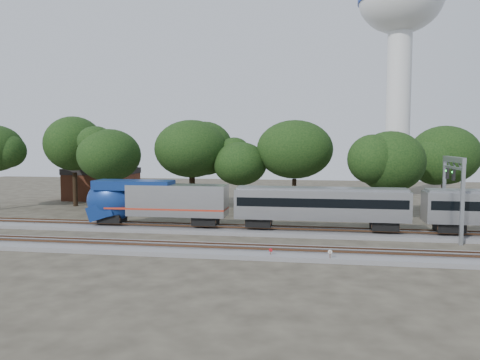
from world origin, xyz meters
name	(u,v)px	position (x,y,z in m)	size (l,w,h in m)	color
ground	(209,242)	(0.00, 0.00, 0.00)	(160.00, 160.00, 0.00)	#383328
track_far	(221,229)	(0.00, 6.00, 0.21)	(160.00, 5.00, 0.73)	slate
track_near	(199,250)	(0.00, -4.00, 0.21)	(160.00, 5.00, 0.73)	slate
switch_stand_red	(271,252)	(6.70, -5.69, 0.59)	(0.29, 0.06, 0.93)	#512D19
switch_stand_white	(330,254)	(11.68, -6.14, 0.70)	(0.35, 0.12, 1.10)	#512D19
switch_lever	(255,256)	(5.34, -5.32, 0.15)	(0.50, 0.30, 0.30)	#512D19
water_tower	(400,23)	(25.65, 46.79, 31.94)	(15.58, 15.58, 43.12)	silver
signal_gantry	(453,179)	(24.46, 6.00, 6.19)	(0.59, 6.99, 8.50)	gray
brick_building	(102,184)	(-26.55, 31.95, 2.76)	(11.39, 8.04, 5.49)	brown
tree_1	(74,144)	(-26.71, 22.93, 9.78)	(9.95, 9.95, 14.03)	black
tree_2	(110,155)	(-18.34, 17.41, 8.15)	(8.30, 8.30, 11.70)	black
tree_3	(192,149)	(-7.52, 21.80, 9.02)	(9.18, 9.18, 12.95)	black
tree_4	(240,164)	(-0.17, 20.74, 6.92)	(7.06, 7.06, 9.95)	black
tree_5	(295,150)	(7.52, 21.13, 8.97)	(9.13, 9.13, 12.87)	black
tree_6	(390,162)	(19.83, 16.59, 7.51)	(7.65, 7.65, 10.79)	black
tree_7	(445,155)	(28.92, 26.60, 8.12)	(8.28, 8.28, 11.67)	black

